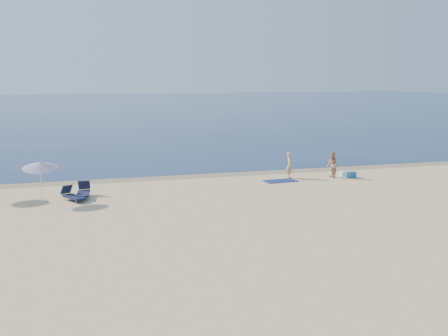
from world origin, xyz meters
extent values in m
plane|color=#CEB689|center=(0.00, 0.00, 0.00)|extent=(160.00, 160.00, 0.00)
cube|color=#0B1F45|center=(0.00, 100.00, 0.00)|extent=(240.00, 160.00, 0.01)
cube|color=#847254|center=(0.00, 19.40, 0.00)|extent=(240.00, 1.60, 0.00)
imported|color=tan|center=(4.14, 17.10, 0.78)|extent=(0.54, 0.66, 1.57)
imported|color=tan|center=(6.66, 16.53, 0.77)|extent=(0.66, 0.81, 1.55)
cube|color=#0F1E4F|center=(3.27, 16.37, 0.02)|extent=(1.97, 1.19, 0.03)
cube|color=white|center=(7.53, 16.91, 0.15)|extent=(0.44, 0.42, 0.30)
cube|color=#1C5E9C|center=(7.77, 16.20, 0.18)|extent=(0.52, 0.39, 0.35)
cylinder|color=silver|center=(-9.83, 13.85, 0.93)|extent=(0.05, 0.40, 1.93)
cone|color=white|center=(-9.83, 14.21, 1.88)|extent=(1.75, 1.77, 0.60)
sphere|color=silver|center=(-9.83, 14.21, 2.05)|extent=(0.06, 0.06, 0.06)
cube|color=#131934|center=(-8.37, 14.39, 0.21)|extent=(1.12, 1.52, 0.10)
cube|color=#131934|center=(-8.69, 15.03, 0.48)|extent=(0.63, 0.55, 0.46)
cylinder|color=#A5A5AD|center=(-8.18, 14.48, 0.11)|extent=(0.03, 0.03, 0.21)
cube|color=#141838|center=(-7.90, 14.94, 0.23)|extent=(0.77, 1.65, 0.11)
cube|color=#141838|center=(-7.80, 15.73, 0.53)|extent=(0.63, 0.46, 0.51)
cylinder|color=#A5A5AD|center=(-7.67, 14.91, 0.12)|extent=(0.03, 0.03, 0.23)
camera|label=1|loc=(-9.08, -13.21, 6.04)|focal=45.00mm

